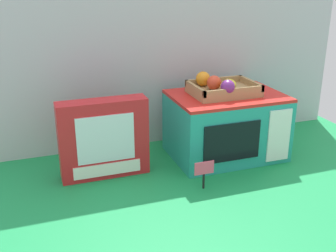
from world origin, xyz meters
TOP-DOWN VIEW (x-y plane):
  - ground_plane at (0.00, 0.00)m, footprint 1.70×1.70m
  - display_back_panel at (0.00, 0.28)m, footprint 1.61×0.03m
  - toy_microwave at (0.18, 0.04)m, footprint 0.43×0.31m
  - food_groups_crate at (0.15, 0.04)m, footprint 0.25×0.19m
  - cookie_set_box at (-0.31, 0.03)m, footprint 0.31×0.08m
  - price_sign at (-0.02, -0.19)m, footprint 0.07×0.01m

SIDE VIEW (x-z plane):
  - ground_plane at x=0.00m, z-range 0.00..0.00m
  - price_sign at x=-0.02m, z-range 0.02..0.12m
  - toy_microwave at x=0.18m, z-range 0.00..0.25m
  - cookie_set_box at x=-0.31m, z-range 0.00..0.28m
  - food_groups_crate at x=0.15m, z-range 0.24..0.32m
  - display_back_panel at x=0.00m, z-range 0.00..0.79m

